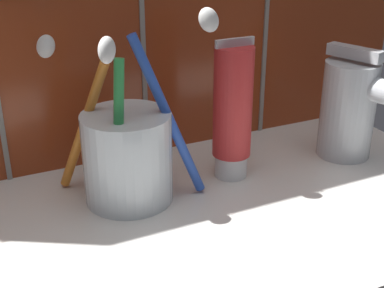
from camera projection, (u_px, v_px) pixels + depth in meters
sink_counter at (189, 225)px, 48.67cm from camera, size 60.20×29.88×2.00cm
toothbrush_cup at (128, 153)px, 49.34cm from camera, size 15.24×10.59×18.06cm
toothpaste_tube at (233, 111)px, 52.71cm from camera, size 4.08×3.88×14.34cm
sink_faucet at (354, 106)px, 57.46cm from camera, size 6.62×11.52×12.22cm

